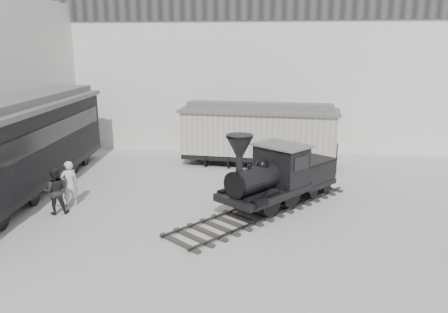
# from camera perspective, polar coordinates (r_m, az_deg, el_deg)

# --- Properties ---
(ground) EXTENTS (90.00, 90.00, 0.00)m
(ground) POSITION_cam_1_polar(r_m,az_deg,el_deg) (14.70, 0.73, -11.86)
(ground) COLOR #9E9E9B
(north_wall) EXTENTS (34.00, 2.51, 11.00)m
(north_wall) POSITION_cam_1_polar(r_m,az_deg,el_deg) (28.21, 3.40, 12.21)
(north_wall) COLOR silver
(north_wall) RESTS_ON ground
(locomotive) EXTENTS (7.44, 8.39, 3.26)m
(locomotive) POSITION_cam_1_polar(r_m,az_deg,el_deg) (17.99, 6.78, -2.94)
(locomotive) COLOR #2D2824
(locomotive) RESTS_ON ground
(boxcar) EXTENTS (8.84, 3.58, 3.52)m
(boxcar) POSITION_cam_1_polar(r_m,az_deg,el_deg) (24.26, 4.56, 3.09)
(boxcar) COLOR black
(boxcar) RESTS_ON ground
(passenger_coach) EXTENTS (4.23, 15.18, 4.01)m
(passenger_coach) POSITION_cam_1_polar(r_m,az_deg,el_deg) (21.43, -25.14, 1.35)
(passenger_coach) COLOR black
(passenger_coach) RESTS_ON ground
(visitor_a) EXTENTS (0.84, 0.80, 1.93)m
(visitor_a) POSITION_cam_1_polar(r_m,az_deg,el_deg) (19.17, -19.55, -3.36)
(visitor_a) COLOR silver
(visitor_a) RESTS_ON ground
(visitor_b) EXTENTS (1.12, 1.00, 1.90)m
(visitor_b) POSITION_cam_1_polar(r_m,az_deg,el_deg) (18.48, -21.18, -4.19)
(visitor_b) COLOR black
(visitor_b) RESTS_ON ground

